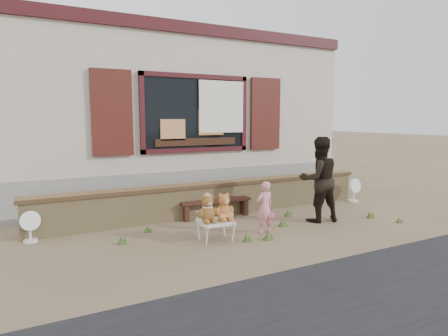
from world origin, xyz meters
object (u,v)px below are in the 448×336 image
bench (215,204)px  teddy_bear_left (207,208)px  adult (319,179)px  teddy_bear_right (224,206)px  folding_chair (216,223)px  child (265,208)px

bench → teddy_bear_left: 1.51m
adult → bench: bearing=-24.5°
teddy_bear_left → adult: (2.37, 0.15, 0.26)m
teddy_bear_left → teddy_bear_right: same height
folding_chair → teddy_bear_right: teddy_bear_right is taller
bench → folding_chair: (-0.61, -1.29, 0.02)m
teddy_bear_left → child: 1.04m
bench → teddy_bear_left: (-0.75, -1.28, 0.28)m
teddy_bear_right → child: child is taller
bench → adult: size_ratio=0.90×
child → teddy_bear_right: bearing=-7.8°
teddy_bear_right → adult: 2.12m
bench → adult: (1.62, -1.13, 0.54)m
teddy_bear_right → teddy_bear_left: bearing=-180.0°
folding_chair → teddy_bear_right: (0.14, -0.01, 0.25)m
folding_chair → child: child is taller
teddy_bear_left → child: child is taller
teddy_bear_right → adult: (2.09, 0.17, 0.26)m
bench → folding_chair: bearing=-111.8°
folding_chair → child: bearing=1.5°
folding_chair → teddy_bear_left: bearing=-180.0°
teddy_bear_left → bench: bearing=63.7°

